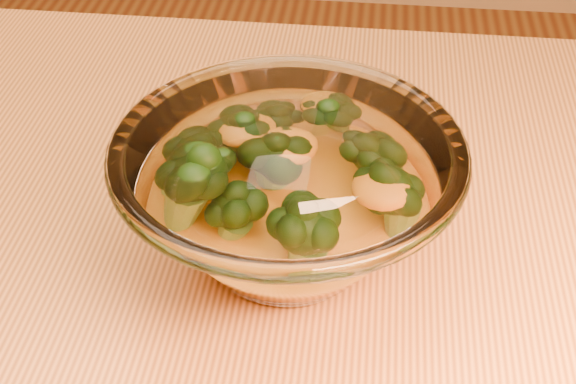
{
  "coord_description": "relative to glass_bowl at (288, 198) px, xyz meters",
  "views": [
    {
      "loc": [
        0.02,
        -0.38,
        1.16
      ],
      "look_at": [
        -0.03,
        0.04,
        0.81
      ],
      "focal_mm": 50.0,
      "sensor_mm": 36.0,
      "label": 1
    }
  ],
  "objects": [
    {
      "name": "glass_bowl",
      "position": [
        0.0,
        0.0,
        0.0
      ],
      "size": [
        0.24,
        0.24,
        0.11
      ],
      "color": "white",
      "rests_on": "table"
    },
    {
      "name": "broccoli_heap",
      "position": [
        -0.01,
        0.01,
        0.01
      ],
      "size": [
        0.17,
        0.16,
        0.07
      ],
      "color": "black",
      "rests_on": "cheese_sauce"
    },
    {
      "name": "cheese_sauce",
      "position": [
        0.0,
        0.0,
        -0.02
      ],
      "size": [
        0.14,
        0.14,
        0.04
      ],
      "primitive_type": "ellipsoid",
      "color": "orange",
      "rests_on": "glass_bowl"
    }
  ]
}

